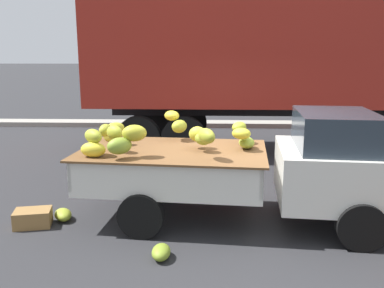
{
  "coord_description": "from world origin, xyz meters",
  "views": [
    {
      "loc": [
        -0.55,
        -6.19,
        2.5
      ],
      "look_at": [
        -0.79,
        -0.02,
        1.16
      ],
      "focal_mm": 38.83,
      "sensor_mm": 36.0,
      "label": 1
    }
  ],
  "objects_px": {
    "fallen_banana_bunch_by_wheel": "(161,252)",
    "pickup_truck": "(301,166)",
    "fallen_banana_bunch_near_tailgate": "(63,215)",
    "semi_trailer": "(326,53)",
    "produce_crate": "(33,218)"
  },
  "relations": [
    {
      "from": "fallen_banana_bunch_by_wheel",
      "to": "produce_crate",
      "type": "height_order",
      "value": "produce_crate"
    },
    {
      "from": "fallen_banana_bunch_near_tailgate",
      "to": "semi_trailer",
      "type": "bearing_deg",
      "value": 43.28
    },
    {
      "from": "semi_trailer",
      "to": "fallen_banana_bunch_by_wheel",
      "type": "height_order",
      "value": "semi_trailer"
    },
    {
      "from": "pickup_truck",
      "to": "produce_crate",
      "type": "height_order",
      "value": "pickup_truck"
    },
    {
      "from": "pickup_truck",
      "to": "fallen_banana_bunch_by_wheel",
      "type": "distance_m",
      "value": 2.43
    },
    {
      "from": "fallen_banana_bunch_near_tailgate",
      "to": "fallen_banana_bunch_by_wheel",
      "type": "relative_size",
      "value": 1.07
    },
    {
      "from": "pickup_truck",
      "to": "fallen_banana_bunch_near_tailgate",
      "type": "relative_size",
      "value": 12.79
    },
    {
      "from": "fallen_banana_bunch_by_wheel",
      "to": "pickup_truck",
      "type": "bearing_deg",
      "value": 31.75
    },
    {
      "from": "semi_trailer",
      "to": "fallen_banana_bunch_by_wheel",
      "type": "bearing_deg",
      "value": -120.43
    },
    {
      "from": "pickup_truck",
      "to": "fallen_banana_bunch_by_wheel",
      "type": "relative_size",
      "value": 13.69
    },
    {
      "from": "fallen_banana_bunch_by_wheel",
      "to": "produce_crate",
      "type": "xyz_separation_m",
      "value": [
        -2.01,
        0.93,
        0.04
      ]
    },
    {
      "from": "pickup_truck",
      "to": "fallen_banana_bunch_near_tailgate",
      "type": "height_order",
      "value": "pickup_truck"
    },
    {
      "from": "pickup_truck",
      "to": "produce_crate",
      "type": "xyz_separation_m",
      "value": [
        -3.97,
        -0.27,
        -0.76
      ]
    },
    {
      "from": "pickup_truck",
      "to": "produce_crate",
      "type": "bearing_deg",
      "value": -170.79
    },
    {
      "from": "semi_trailer",
      "to": "fallen_banana_bunch_by_wheel",
      "type": "distance_m",
      "value": 7.43
    }
  ]
}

